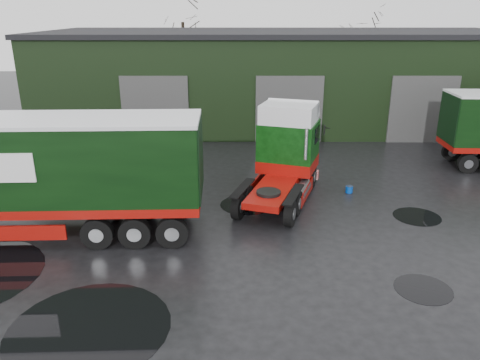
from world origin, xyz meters
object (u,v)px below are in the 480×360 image
(wash_bucket, at_px, (349,189))
(hero_tractor, at_px, (279,157))
(warehouse, at_px, (281,77))
(tree_back_a, at_px, (184,44))
(tree_back_b, at_px, (360,56))
(trailer_left, at_px, (3,178))

(wash_bucket, bearing_deg, hero_tractor, -162.71)
(warehouse, distance_m, tree_back_a, 12.90)
(hero_tractor, bearing_deg, warehouse, 103.61)
(wash_bucket, relative_size, tree_back_b, 0.04)
(warehouse, distance_m, hero_tractor, 15.61)
(tree_back_a, xyz_separation_m, tree_back_b, (16.00, 0.00, -1.00))
(hero_tractor, bearing_deg, trailer_left, -143.72)
(tree_back_b, bearing_deg, trailer_left, -123.75)
(warehouse, xyz_separation_m, trailer_left, (-11.11, -18.60, -1.02))
(warehouse, bearing_deg, tree_back_b, 51.34)
(hero_tractor, distance_m, trailer_left, 10.23)
(wash_bucket, xyz_separation_m, tree_back_a, (-9.88, 24.49, 4.60))
(tree_back_a, height_order, tree_back_b, tree_back_a)
(wash_bucket, relative_size, tree_back_a, 0.03)
(warehouse, xyz_separation_m, hero_tractor, (-1.36, -15.50, -1.21))
(tree_back_a, bearing_deg, wash_bucket, -68.04)
(wash_bucket, bearing_deg, tree_back_a, 111.96)
(trailer_left, bearing_deg, tree_back_b, -35.67)
(warehouse, xyz_separation_m, tree_back_b, (8.00, 10.00, 0.59))
(warehouse, bearing_deg, wash_bucket, -82.63)
(warehouse, bearing_deg, trailer_left, -120.85)
(tree_back_a, distance_m, tree_back_b, 16.03)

